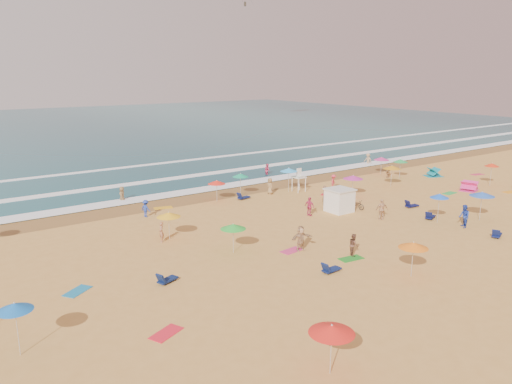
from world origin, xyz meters
TOP-DOWN VIEW (x-y plane):
  - ground at (0.00, 0.00)m, footprint 220.00×220.00m
  - ocean at (0.00, 84.00)m, footprint 220.00×140.00m
  - wet_sand at (0.00, 12.50)m, footprint 220.00×220.00m
  - surf_foam at (0.00, 21.32)m, footprint 200.00×18.70m
  - cabana at (2.57, 0.51)m, footprint 2.00×2.00m
  - cabana_roof at (2.57, 0.51)m, footprint 2.20×2.20m
  - bicycle at (4.47, 0.21)m, footprint 0.92×1.71m
  - lifeguard_stand at (4.69, 8.62)m, footprint 1.20×1.20m
  - beach_umbrellas at (0.82, 0.28)m, footprint 51.30×29.35m
  - loungers at (7.36, -3.68)m, footprint 55.27×21.87m
  - towels at (2.20, -2.50)m, footprint 52.13×24.78m
  - popup_tents at (21.45, 1.70)m, footprint 5.82×8.98m
  - beachgoers at (2.01, 3.86)m, footprint 50.67×27.33m

SIDE VIEW (x-z plane):
  - ground at x=0.00m, z-range 0.00..0.00m
  - ocean at x=0.00m, z-range -0.09..0.09m
  - wet_sand at x=0.00m, z-range 0.01..0.01m
  - towels at x=2.20m, z-range 0.00..0.03m
  - surf_foam at x=0.00m, z-range 0.08..0.12m
  - loungers at x=7.36m, z-range 0.00..0.34m
  - bicycle at x=4.47m, z-range 0.00..0.85m
  - popup_tents at x=21.45m, z-range 0.00..1.20m
  - beachgoers at x=2.01m, z-range -0.27..1.86m
  - cabana at x=2.57m, z-range 0.00..2.00m
  - lifeguard_stand at x=4.69m, z-range 0.00..2.10m
  - cabana_roof at x=2.57m, z-range 2.00..2.12m
  - beach_umbrellas at x=0.82m, z-range 1.74..2.52m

